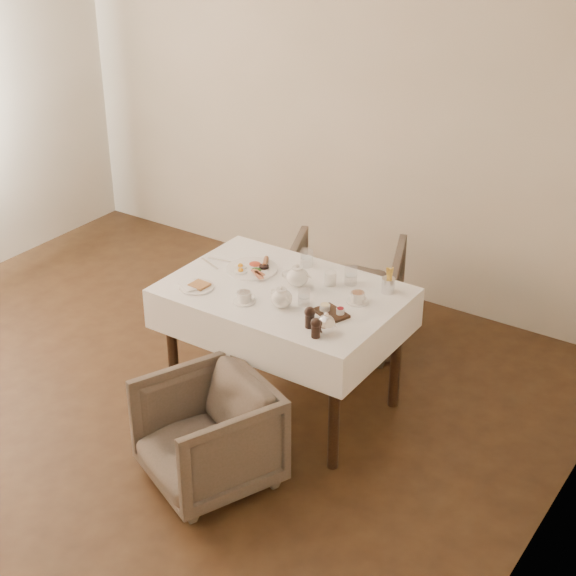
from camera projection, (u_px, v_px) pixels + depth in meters
The scene contains 20 objects.
table at pixel (284, 308), 4.89m from camera, with size 1.28×0.88×0.75m.
armchair_near at pixel (208, 435), 4.45m from camera, with size 0.60×0.62×0.57m, color #4C4438.
armchair_far at pixel (344, 295), 5.69m from camera, with size 0.71×0.73×0.66m, color #4C4438.
breakfast_plate at pixel (253, 268), 5.05m from camera, with size 0.30×0.30×0.04m.
side_plate at pixel (195, 286), 4.85m from camera, with size 0.21×0.19×0.02m.
teapot_centre at pixel (297, 275), 4.84m from camera, with size 0.17×0.13×0.14m, color white, non-canonical shape.
teapot_front at pixel (281, 297), 4.63m from camera, with size 0.16×0.12×0.13m, color white, non-canonical shape.
creamer at pixel (330, 278), 4.87m from camera, with size 0.07×0.07×0.08m, color white.
teacup_near at pixel (244, 297), 4.70m from camera, with size 0.12×0.12×0.06m.
teacup_far at pixel (358, 298), 4.70m from camera, with size 0.12×0.12×0.06m.
glass_left at pixel (307, 258), 5.07m from camera, with size 0.07×0.07×0.10m, color silver.
glass_mid at pixel (304, 297), 4.66m from camera, with size 0.06×0.06×0.09m, color silver.
glass_right at pixel (351, 276), 4.87m from camera, with size 0.07×0.07×0.10m, color silver.
condiment_board at pixel (331, 312), 4.58m from camera, with size 0.21×0.17×0.05m.
pepper_mill_left at pixel (310, 317), 4.45m from camera, with size 0.06×0.06×0.12m, color black, non-canonical shape.
pepper_mill_right at pixel (316, 328), 4.36m from camera, with size 0.05×0.05×0.11m, color black, non-canonical shape.
silver_pot at pixel (326, 323), 4.38m from camera, with size 0.12×0.10×0.13m, color white, non-canonical shape.
fries_cup at pixel (388, 281), 4.78m from camera, with size 0.07×0.07×0.15m.
cutlery_fork at pixel (223, 261), 5.16m from camera, with size 0.02×0.20×0.00m, color silver.
cutlery_knife at pixel (210, 264), 5.12m from camera, with size 0.01×0.18×0.00m, color silver.
Camera 1 is at (3.05, -2.66, 3.00)m, focal length 55.00 mm.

